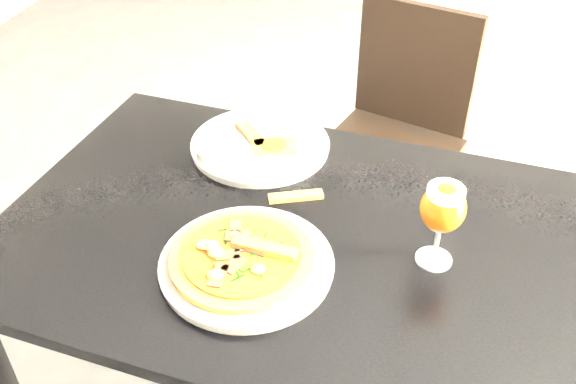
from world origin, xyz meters
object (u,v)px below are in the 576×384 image
(chair_far, at_px, (395,135))
(pizza, at_px, (243,257))
(dining_table, at_px, (294,263))
(beer_glass, at_px, (443,209))

(chair_far, relative_size, pizza, 3.23)
(dining_table, distance_m, beer_glass, 0.35)
(chair_far, distance_m, beer_glass, 0.95)
(pizza, relative_size, beer_glass, 1.54)
(beer_glass, bearing_deg, pizza, -163.24)
(pizza, height_order, beer_glass, beer_glass)
(pizza, bearing_deg, dining_table, 60.61)
(dining_table, height_order, pizza, pizza)
(dining_table, bearing_deg, beer_glass, 1.28)
(dining_table, height_order, beer_glass, beer_glass)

